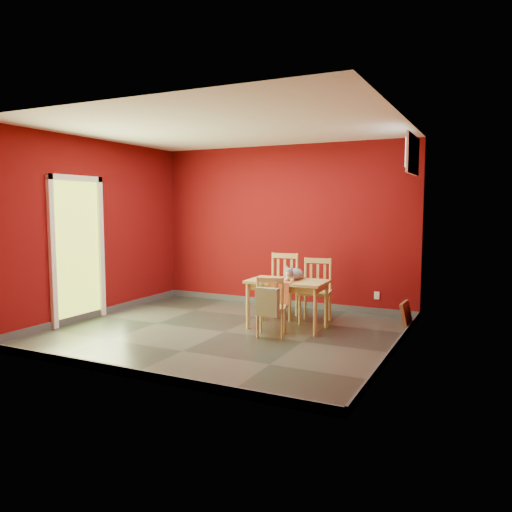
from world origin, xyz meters
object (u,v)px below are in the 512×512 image
at_px(dining_table, 287,286).
at_px(chair_far_left, 282,285).
at_px(chair_far_right, 316,290).
at_px(tote_bag, 267,302).
at_px(chair_near, 271,306).
at_px(picture_frame, 406,316).
at_px(cat, 294,272).

relative_size(dining_table, chair_far_left, 1.13).
xyz_separation_m(chair_far_right, tote_bag, (-0.21, -1.24, 0.02)).
bearing_deg(tote_bag, dining_table, 91.69).
xyz_separation_m(chair_near, picture_frame, (1.53, 1.11, -0.21)).
xyz_separation_m(chair_far_left, tote_bag, (0.36, -1.33, -0.00)).
bearing_deg(tote_bag, cat, 86.54).
bearing_deg(tote_bag, chair_far_left, 105.35).
relative_size(chair_far_left, picture_frame, 2.45).
bearing_deg(chair_far_left, cat, -52.61).
relative_size(chair_near, cat, 1.78).
distance_m(chair_far_right, tote_bag, 1.25).
xyz_separation_m(dining_table, chair_far_left, (-0.34, 0.62, -0.09)).
bearing_deg(chair_far_left, picture_frame, -0.70).
xyz_separation_m(dining_table, cat, (0.07, 0.08, 0.20)).
distance_m(chair_far_right, chair_near, 1.07).
relative_size(cat, picture_frame, 1.13).
relative_size(dining_table, tote_bag, 2.56).
xyz_separation_m(chair_far_right, picture_frame, (1.28, 0.07, -0.28)).
bearing_deg(chair_far_right, chair_near, -103.32).
distance_m(chair_near, cat, 0.71).
bearing_deg(chair_far_right, cat, -109.89).
bearing_deg(chair_far_left, tote_bag, -74.65).
bearing_deg(cat, chair_far_right, 76.67).
distance_m(dining_table, picture_frame, 1.67).
relative_size(chair_far_left, tote_bag, 2.27).
bearing_deg(dining_table, chair_far_right, 66.33).
distance_m(chair_far_left, chair_far_right, 0.58).
height_order(chair_far_right, chair_near, chair_far_right).
distance_m(cat, picture_frame, 1.64).
relative_size(dining_table, chair_far_right, 1.18).
xyz_separation_m(tote_bag, picture_frame, (1.49, 1.30, -0.30)).
xyz_separation_m(chair_far_left, chair_near, (0.33, -1.13, -0.09)).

